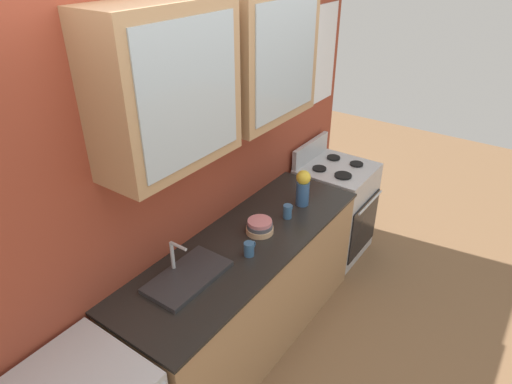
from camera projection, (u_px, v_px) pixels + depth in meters
The scene contains 9 objects.
ground_plane at pixel (248, 335), 3.46m from camera, with size 10.00×10.00×0.00m, color brown.
back_wall_unit at pixel (205, 130), 2.83m from camera, with size 3.73×0.45×2.90m.
counter at pixel (247, 292), 3.24m from camera, with size 2.07×0.67×0.89m.
stove_range at pixel (334, 209), 4.22m from camera, with size 0.61×0.66×1.07m.
sink_faucet at pixel (187, 276), 2.69m from camera, with size 0.52×0.29×0.23m.
bowl_stack at pixel (260, 227), 3.10m from camera, with size 0.19×0.19×0.10m.
vase at pixel (303, 187), 3.37m from camera, with size 0.11×0.11×0.29m.
cup_near_sink at pixel (249, 249), 2.88m from camera, with size 0.10×0.07×0.09m.
cup_near_bowls at pixel (288, 211), 3.26m from camera, with size 0.10×0.06×0.10m.
Camera 1 is at (-1.97, -1.47, 2.68)m, focal length 31.55 mm.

